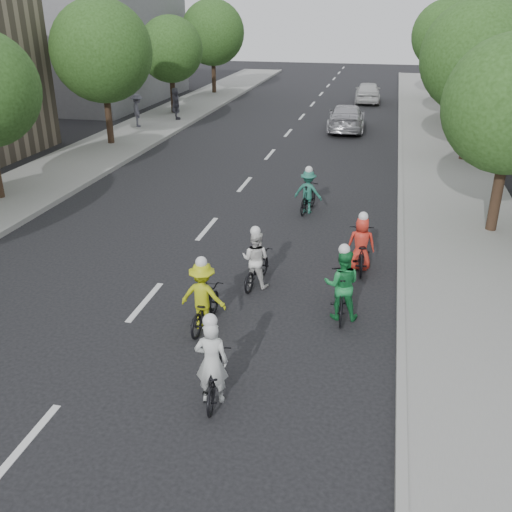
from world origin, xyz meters
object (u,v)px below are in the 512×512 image
(cyclist_5, at_px, (308,194))
(spectator_1, at_px, (176,105))
(spectator_2, at_px, (175,100))
(cyclist_1, at_px, (204,301))
(cyclist_2, at_px, (256,264))
(spectator_0, at_px, (138,110))
(follow_car_trail, at_px, (368,92))
(cyclist_0, at_px, (361,248))
(cyclist_4, at_px, (213,371))
(cyclist_3, at_px, (342,289))
(follow_car_lead, at_px, (346,117))

(cyclist_5, height_order, spectator_1, spectator_1)
(spectator_1, relative_size, spectator_2, 1.09)
(cyclist_1, distance_m, cyclist_2, 2.37)
(spectator_0, bearing_deg, follow_car_trail, -67.94)
(cyclist_0, bearing_deg, cyclist_4, 66.04)
(cyclist_1, bearing_deg, follow_car_trail, -91.09)
(follow_car_trail, bearing_deg, cyclist_3, 88.98)
(spectator_1, distance_m, spectator_2, 2.34)
(cyclist_1, relative_size, cyclist_5, 1.01)
(cyclist_4, bearing_deg, follow_car_lead, -98.95)
(follow_car_lead, distance_m, spectator_2, 11.29)
(follow_car_trail, bearing_deg, follow_car_lead, 83.35)
(cyclist_2, height_order, spectator_0, spectator_0)
(cyclist_5, relative_size, follow_car_trail, 0.40)
(spectator_1, bearing_deg, follow_car_lead, -111.55)
(cyclist_3, height_order, spectator_1, spectator_1)
(spectator_0, bearing_deg, spectator_2, -29.53)
(follow_car_trail, relative_size, spectator_0, 2.39)
(cyclist_0, distance_m, spectator_0, 20.87)
(cyclist_1, relative_size, follow_car_lead, 0.35)
(spectator_1, bearing_deg, cyclist_1, -179.03)
(cyclist_5, bearing_deg, spectator_0, -36.45)
(cyclist_4, relative_size, cyclist_5, 1.05)
(cyclist_1, height_order, spectator_0, spectator_0)
(cyclist_0, distance_m, cyclist_3, 2.77)
(spectator_2, bearing_deg, cyclist_5, -154.95)
(cyclist_3, xyz_separation_m, spectator_1, (-11.79, 21.24, 0.31))
(cyclist_0, height_order, cyclist_3, cyclist_3)
(cyclist_2, bearing_deg, cyclist_1, 81.31)
(cyclist_5, relative_size, spectator_0, 0.95)
(cyclist_1, bearing_deg, cyclist_5, -95.74)
(cyclist_2, bearing_deg, spectator_0, -50.79)
(spectator_0, xyz_separation_m, spectator_2, (0.49, 4.70, -0.13))
(cyclist_2, bearing_deg, spectator_2, -57.54)
(cyclist_4, xyz_separation_m, spectator_1, (-9.80, 24.77, 0.42))
(cyclist_0, bearing_deg, follow_car_trail, -91.70)
(cyclist_5, height_order, follow_car_trail, cyclist_5)
(follow_car_lead, bearing_deg, follow_car_trail, -96.29)
(follow_car_lead, xyz_separation_m, follow_car_trail, (0.69, 10.13, 0.03))
(cyclist_4, xyz_separation_m, follow_car_trail, (1.05, 34.73, 0.16))
(cyclist_4, height_order, spectator_2, cyclist_4)
(cyclist_2, distance_m, spectator_1, 22.25)
(cyclist_3, bearing_deg, spectator_0, -59.20)
(cyclist_2, bearing_deg, spectator_1, -57.24)
(cyclist_5, distance_m, spectator_1, 17.47)
(follow_car_lead, height_order, spectator_2, spectator_2)
(spectator_0, bearing_deg, follow_car_lead, -101.95)
(cyclist_1, bearing_deg, spectator_2, -65.92)
(cyclist_5, height_order, spectator_2, spectator_2)
(follow_car_trail, bearing_deg, spectator_0, 42.89)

